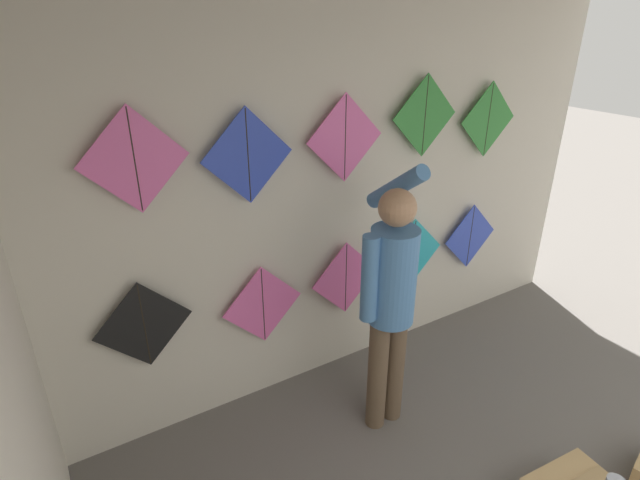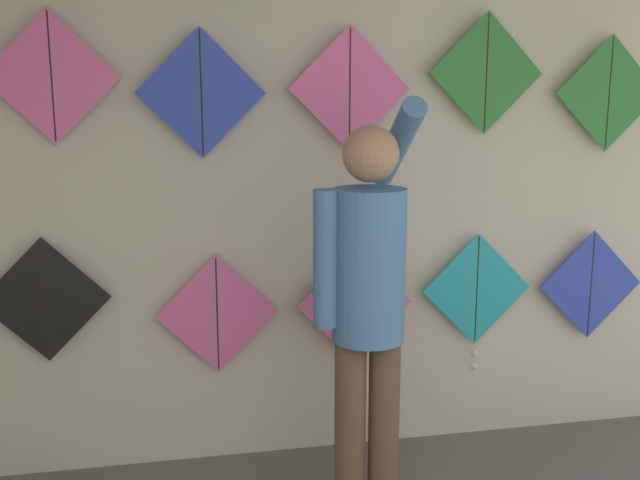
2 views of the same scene
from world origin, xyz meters
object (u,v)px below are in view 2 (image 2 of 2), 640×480
kite_1 (217,314)px  kite_6 (201,93)px  kite_2 (354,304)px  kite_9 (609,93)px  kite_3 (477,294)px  kite_4 (591,285)px  kite_5 (51,77)px  kite_7 (350,89)px  kite_8 (486,73)px  kite_0 (45,300)px  shopkeeper (368,293)px

kite_1 → kite_6: kite_6 is taller
kite_2 → kite_9: (1.29, 0.00, 1.01)m
kite_3 → kite_4: 0.63m
kite_3 → kite_5: size_ratio=1.24×
kite_7 → kite_5: bearing=180.0°
kite_9 → kite_7: bearing=180.0°
kite_1 → kite_4: 1.93m
kite_1 → kite_9: 2.20m
kite_5 → kite_9: (2.62, 0.00, -0.06)m
kite_3 → kite_6: bearing=180.0°
kite_1 → kite_2: bearing=0.0°
kite_2 → kite_8: 1.27m
kite_2 → kite_5: kite_5 is taller
kite_0 → kite_8: bearing=0.0°
kite_1 → kite_7: size_ratio=1.00×
kite_3 → kite_7: 1.21m
kite_4 → kite_6: kite_6 is taller
kite_1 → kite_4: (1.93, 0.00, 0.04)m
kite_3 → kite_7: size_ratio=1.24×
kite_0 → kite_7: size_ratio=1.00×
kite_6 → kite_7: 0.67m
kite_0 → kite_4: bearing=0.0°
shopkeeper → kite_9: bearing=23.2°
kite_9 → kite_4: bearing=180.0°
shopkeeper → kite_3: (0.73, 0.62, -0.21)m
kite_0 → kite_5: bearing=0.0°
kite_6 → kite_8: size_ratio=1.00×
kite_5 → kite_2: bearing=0.0°
shopkeeper → kite_1: bearing=131.6°
kite_2 → kite_7: 1.03m
kite_9 → kite_1: bearing=180.0°
kite_2 → kite_6: size_ratio=1.00×
kite_0 → kite_5: size_ratio=1.00×
kite_2 → kite_5: 1.71m
kite_0 → kite_2: 1.43m
shopkeeper → kite_7: bearing=82.9°
kite_3 → kite_8: bearing=36.0°
kite_0 → kite_6: kite_6 is taller
kite_2 → kite_3: bearing=-0.1°
shopkeeper → kite_7: size_ratio=3.07×
kite_4 → kite_7: bearing=180.0°
kite_5 → kite_1: bearing=0.0°
shopkeeper → kite_2: 0.67m
kite_7 → kite_9: bearing=0.0°
kite_0 → kite_1: kite_0 is taller
kite_4 → kite_9: (0.02, 0.00, 0.98)m
shopkeeper → kite_9: kite_9 is taller
kite_3 → kite_9: 1.19m
kite_4 → kite_5: size_ratio=1.00×
kite_5 → kite_0: bearing=180.0°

